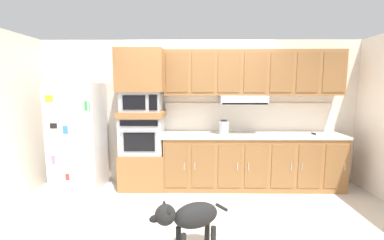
{
  "coord_description": "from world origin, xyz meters",
  "views": [
    {
      "loc": [
        -0.09,
        -3.71,
        1.73
      ],
      "look_at": [
        -0.14,
        0.54,
        1.18
      ],
      "focal_mm": 25.36,
      "sensor_mm": 36.0,
      "label": 1
    }
  ],
  "objects_px": {
    "built_in_oven": "(143,135)",
    "electric_kettle": "(224,128)",
    "dog": "(190,217)",
    "refrigerator": "(79,137)",
    "microwave": "(142,101)",
    "screwdriver": "(314,134)"
  },
  "relations": [
    {
      "from": "microwave",
      "to": "electric_kettle",
      "type": "xyz_separation_m",
      "value": [
        1.35,
        -0.05,
        -0.43
      ]
    },
    {
      "from": "refrigerator",
      "to": "screwdriver",
      "type": "xyz_separation_m",
      "value": [
        3.9,
        0.04,
        0.05
      ]
    },
    {
      "from": "built_in_oven",
      "to": "microwave",
      "type": "bearing_deg",
      "value": -0.77
    },
    {
      "from": "refrigerator",
      "to": "dog",
      "type": "distance_m",
      "value": 2.63
    },
    {
      "from": "built_in_oven",
      "to": "microwave",
      "type": "height_order",
      "value": "microwave"
    },
    {
      "from": "refrigerator",
      "to": "dog",
      "type": "bearing_deg",
      "value": -43.5
    },
    {
      "from": "microwave",
      "to": "screwdriver",
      "type": "relative_size",
      "value": 4.33
    },
    {
      "from": "microwave",
      "to": "dog",
      "type": "relative_size",
      "value": 0.79
    },
    {
      "from": "dog",
      "to": "refrigerator",
      "type": "bearing_deg",
      "value": -68.18
    },
    {
      "from": "built_in_oven",
      "to": "dog",
      "type": "height_order",
      "value": "built_in_oven"
    },
    {
      "from": "built_in_oven",
      "to": "screwdriver",
      "type": "bearing_deg",
      "value": -0.63
    },
    {
      "from": "refrigerator",
      "to": "microwave",
      "type": "distance_m",
      "value": 1.2
    },
    {
      "from": "electric_kettle",
      "to": "dog",
      "type": "xyz_separation_m",
      "value": [
        -0.53,
        -1.8,
        -0.64
      ]
    },
    {
      "from": "built_in_oven",
      "to": "electric_kettle",
      "type": "xyz_separation_m",
      "value": [
        1.35,
        -0.05,
        0.13
      ]
    },
    {
      "from": "built_in_oven",
      "to": "electric_kettle",
      "type": "distance_m",
      "value": 1.36
    },
    {
      "from": "built_in_oven",
      "to": "dog",
      "type": "bearing_deg",
      "value": -66.0
    },
    {
      "from": "dog",
      "to": "screwdriver",
      "type": "bearing_deg",
      "value": -162.79
    },
    {
      "from": "electric_kettle",
      "to": "dog",
      "type": "bearing_deg",
      "value": -106.35
    },
    {
      "from": "built_in_oven",
      "to": "electric_kettle",
      "type": "relative_size",
      "value": 2.92
    },
    {
      "from": "refrigerator",
      "to": "electric_kettle",
      "type": "height_order",
      "value": "refrigerator"
    },
    {
      "from": "screwdriver",
      "to": "electric_kettle",
      "type": "distance_m",
      "value": 1.5
    },
    {
      "from": "microwave",
      "to": "electric_kettle",
      "type": "bearing_deg",
      "value": -2.0
    }
  ]
}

